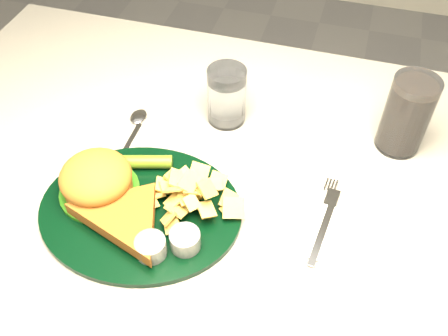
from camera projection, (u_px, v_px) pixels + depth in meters
The scene contains 6 objects.
table at pixel (220, 285), 1.12m from camera, with size 1.20×0.80×0.75m, color gray, non-canonical shape.
dinner_plate at pixel (138, 198), 0.76m from camera, with size 0.32×0.27×0.07m, color black, non-canonical shape.
water_glass at pixel (227, 96), 0.89m from camera, with size 0.07×0.07×0.11m, color white.
cola_glass at pixel (407, 115), 0.83m from camera, with size 0.08×0.08×0.14m, color black.
fork_napkin at pixel (322, 230), 0.76m from camera, with size 0.12×0.15×0.01m, color silver, non-canonical shape.
spoon at pixel (129, 142), 0.88m from camera, with size 0.04×0.14×0.01m, color silver, non-canonical shape.
Camera 1 is at (0.16, -0.53, 1.38)m, focal length 40.00 mm.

